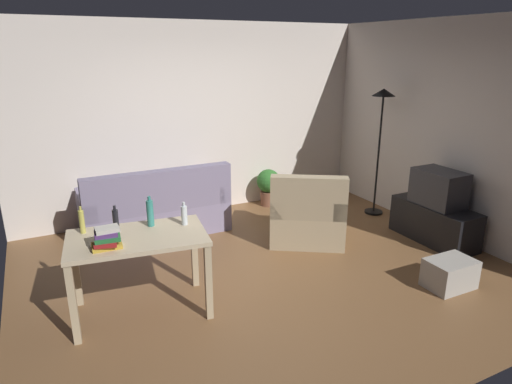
% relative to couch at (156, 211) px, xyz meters
% --- Properties ---
extents(ground_plane, '(5.20, 4.40, 0.02)m').
position_rel_couch_xyz_m(ground_plane, '(0.82, -1.59, -0.32)').
color(ground_plane, brown).
extents(wall_rear, '(5.20, 0.10, 2.70)m').
position_rel_couch_xyz_m(wall_rear, '(0.82, 0.61, 1.04)').
color(wall_rear, silver).
rests_on(wall_rear, ground_plane).
extents(wall_right, '(0.10, 4.40, 2.70)m').
position_rel_couch_xyz_m(wall_right, '(3.42, -1.59, 1.04)').
color(wall_right, beige).
rests_on(wall_right, ground_plane).
extents(couch, '(1.84, 0.84, 0.92)m').
position_rel_couch_xyz_m(couch, '(0.00, 0.00, 0.00)').
color(couch, gray).
rests_on(couch, ground_plane).
extents(tv_stand, '(0.44, 1.10, 0.48)m').
position_rel_couch_xyz_m(tv_stand, '(3.07, -1.81, -0.07)').
color(tv_stand, black).
rests_on(tv_stand, ground_plane).
extents(tv, '(0.41, 0.60, 0.44)m').
position_rel_couch_xyz_m(tv, '(3.07, -1.81, 0.39)').
color(tv, '#2D2D33').
rests_on(tv, tv_stand).
extents(torchiere_lamp, '(0.32, 0.32, 1.81)m').
position_rel_couch_xyz_m(torchiere_lamp, '(3.07, -0.70, 1.11)').
color(torchiere_lamp, black).
rests_on(torchiere_lamp, ground_plane).
extents(desk, '(1.28, 0.85, 0.76)m').
position_rel_couch_xyz_m(desk, '(-0.60, -1.76, 0.34)').
color(desk, '#C6B28E').
rests_on(desk, ground_plane).
extents(potted_plant, '(0.36, 0.36, 0.57)m').
position_rel_couch_xyz_m(potted_plant, '(1.83, 0.31, 0.02)').
color(potted_plant, brown).
rests_on(potted_plant, ground_plane).
extents(armchair, '(1.21, 1.19, 0.92)m').
position_rel_couch_xyz_m(armchair, '(1.65, -1.08, 0.01)').
color(armchair, tan).
rests_on(armchair, ground_plane).
extents(storage_box, '(0.48, 0.34, 0.30)m').
position_rel_couch_xyz_m(storage_box, '(2.31, -2.73, -0.16)').
color(storage_box, '#A8A399').
rests_on(storage_box, ground_plane).
extents(bottle_squat, '(0.05, 0.05, 0.25)m').
position_rel_couch_xyz_m(bottle_squat, '(-1.01, -1.48, 0.56)').
color(bottle_squat, '#BCB24C').
rests_on(bottle_squat, desk).
extents(bottle_dark, '(0.05, 0.05, 0.25)m').
position_rel_couch_xyz_m(bottle_dark, '(-0.74, -1.60, 0.56)').
color(bottle_dark, black).
rests_on(bottle_dark, desk).
extents(bottle_tall, '(0.06, 0.06, 0.29)m').
position_rel_couch_xyz_m(bottle_tall, '(-0.43, -1.59, 0.58)').
color(bottle_tall, teal).
rests_on(bottle_tall, desk).
extents(bottle_clear, '(0.06, 0.06, 0.22)m').
position_rel_couch_xyz_m(bottle_clear, '(-0.14, -1.70, 0.55)').
color(bottle_clear, silver).
rests_on(bottle_clear, desk).
extents(book_stack, '(0.24, 0.22, 0.18)m').
position_rel_couch_xyz_m(book_stack, '(-0.87, -1.91, 0.53)').
color(book_stack, '#B7932D').
rests_on(book_stack, desk).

